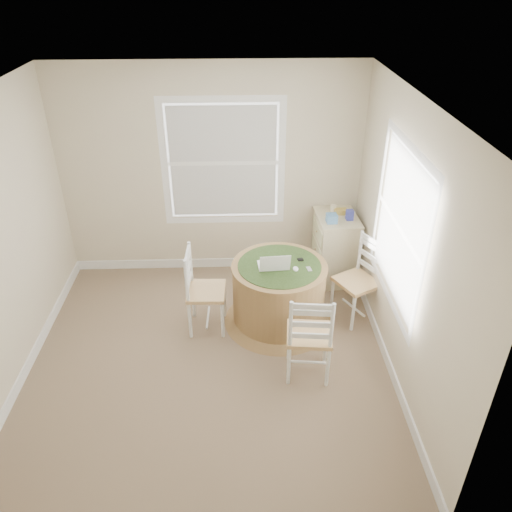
{
  "coord_description": "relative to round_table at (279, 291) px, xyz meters",
  "views": [
    {
      "loc": [
        0.34,
        -3.81,
        3.55
      ],
      "look_at": [
        0.49,
        0.45,
        0.96
      ],
      "focal_mm": 35.0,
      "sensor_mm": 36.0,
      "label": 1
    }
  ],
  "objects": [
    {
      "name": "box_blue",
      "position": [
        0.9,
        0.76,
        0.53
      ],
      "size": [
        0.08,
        0.08,
        0.12
      ],
      "primitive_type": "cube",
      "rotation": [
        0.0,
        0.0,
        0.06
      ],
      "color": "#383EA8",
      "rests_on": "corner_chest"
    },
    {
      "name": "chair_left",
      "position": [
        -0.78,
        -0.08,
        0.08
      ],
      "size": [
        0.41,
        0.43,
        0.95
      ],
      "primitive_type": null,
      "rotation": [
        0.0,
        0.0,
        1.54
      ],
      "color": "white",
      "rests_on": "ground"
    },
    {
      "name": "chair_right",
      "position": [
        0.86,
        0.05,
        0.08
      ],
      "size": [
        0.55,
        0.56,
        0.95
      ],
      "primitive_type": null,
      "rotation": [
        0.0,
        0.0,
        -1.07
      ],
      "color": "white",
      "rests_on": "ground"
    },
    {
      "name": "round_table",
      "position": [
        0.0,
        0.0,
        0.0
      ],
      "size": [
        1.2,
        1.2,
        0.73
      ],
      "rotation": [
        0.0,
        0.0,
        0.17
      ],
      "color": "olive",
      "rests_on": "ground"
    },
    {
      "name": "cup_cream",
      "position": [
        0.72,
        1.0,
        0.51
      ],
      "size": [
        0.07,
        0.07,
        0.09
      ],
      "primitive_type": "cylinder",
      "color": "beige",
      "rests_on": "corner_chest"
    },
    {
      "name": "room",
      "position": [
        -0.58,
        -0.47,
        0.9
      ],
      "size": [
        3.64,
        3.64,
        2.64
      ],
      "color": "#876D55",
      "rests_on": "ground"
    },
    {
      "name": "chair_near",
      "position": [
        0.23,
        -0.82,
        0.08
      ],
      "size": [
        0.46,
        0.44,
        0.95
      ],
      "primitive_type": null,
      "rotation": [
        0.0,
        0.0,
        3.04
      ],
      "color": "white",
      "rests_on": "ground"
    },
    {
      "name": "keys",
      "position": [
        0.23,
        0.1,
        0.34
      ],
      "size": [
        0.07,
        0.06,
        0.02
      ],
      "primitive_type": "cube",
      "rotation": [
        0.0,
        0.0,
        0.17
      ],
      "color": "black",
      "rests_on": "round_table"
    },
    {
      "name": "phone",
      "position": [
        0.3,
        -0.08,
        0.33
      ],
      "size": [
        0.06,
        0.1,
        0.02
      ],
      "primitive_type": "cube",
      "rotation": [
        0.0,
        0.0,
        0.17
      ],
      "color": "#B7BABF",
      "rests_on": "round_table"
    },
    {
      "name": "corner_chest",
      "position": [
        0.76,
        0.86,
        0.03
      ],
      "size": [
        0.54,
        0.68,
        0.87
      ],
      "rotation": [
        0.0,
        0.0,
        0.06
      ],
      "color": "beige",
      "rests_on": "ground"
    },
    {
      "name": "tissue_box",
      "position": [
        0.65,
        0.7,
        0.52
      ],
      "size": [
        0.13,
        0.13,
        0.1
      ],
      "primitive_type": "cube",
      "rotation": [
        0.0,
        0.0,
        0.06
      ],
      "color": "#5489C0",
      "rests_on": "corner_chest"
    },
    {
      "name": "laptop",
      "position": [
        -0.07,
        -0.04,
        0.36
      ],
      "size": [
        0.34,
        0.3,
        0.22
      ],
      "rotation": [
        0.0,
        0.0,
        3.21
      ],
      "color": "white",
      "rests_on": "round_table"
    },
    {
      "name": "mouse",
      "position": [
        0.16,
        -0.08,
        0.34
      ],
      "size": [
        0.07,
        0.1,
        0.03
      ],
      "primitive_type": "ellipsoid",
      "rotation": [
        0.0,
        0.0,
        0.17
      ],
      "color": "white",
      "rests_on": "round_table"
    },
    {
      "name": "box_yellow",
      "position": [
        0.81,
        0.94,
        0.5
      ],
      "size": [
        0.16,
        0.11,
        0.06
      ],
      "primitive_type": "cube",
      "rotation": [
        0.0,
        0.0,
        0.06
      ],
      "color": "gold",
      "rests_on": "corner_chest"
    }
  ]
}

